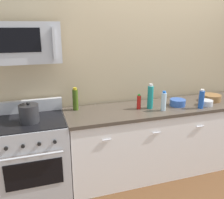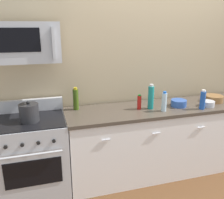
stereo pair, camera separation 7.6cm
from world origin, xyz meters
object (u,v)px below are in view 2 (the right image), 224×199
bottle_water_clear (164,102)px  bowl_wooden_salad (214,98)px  bottle_soda_blue (203,100)px  range_oven (34,156)px  bottle_sparkling_teal (151,97)px  stockpot (29,113)px  bowl_blue_mixing (179,103)px  microwave (22,42)px  bottle_hot_sauce_red (139,102)px  bottle_olive_oil (76,99)px  bowl_steel_prep (208,103)px

bottle_water_clear → bowl_wooden_salad: (0.83, 0.16, -0.07)m
bottle_water_clear → bottle_soda_blue: bearing=-7.7°
range_oven → bottle_water_clear: (1.55, -0.15, 0.57)m
bottle_sparkling_teal → bottle_water_clear: bottle_sparkling_teal is taller
range_oven → stockpot: size_ratio=4.69×
range_oven → bowl_blue_mixing: size_ratio=5.38×
microwave → stockpot: microwave is taller
bottle_hot_sauce_red → bottle_soda_blue: 0.78m
bottle_olive_oil → microwave: bearing=-163.9°
bottle_soda_blue → bowl_wooden_salad: bottle_soda_blue is taller
bottle_olive_oil → bowl_wooden_salad: 1.86m
bowl_blue_mixing → bottle_water_clear: bearing=-157.8°
bottle_sparkling_teal → bowl_blue_mixing: 0.40m
bottle_sparkling_teal → bottle_soda_blue: bearing=-17.4°
range_oven → bottle_soda_blue: (2.04, -0.22, 0.57)m
bowl_steel_prep → stockpot: (-2.18, 0.09, 0.06)m
microwave → bottle_sparkling_teal: size_ratio=2.38×
bottle_water_clear → bottle_soda_blue: 0.49m
bottle_hot_sauce_red → bottle_soda_blue: (0.75, -0.22, 0.03)m
bottle_hot_sauce_red → bottle_soda_blue: bearing=-16.1°
range_oven → bottle_soda_blue: bottle_soda_blue is taller
bowl_steel_prep → stockpot: bearing=177.6°
range_oven → bottle_water_clear: size_ratio=4.38×
bowl_wooden_salad → bottle_water_clear: bearing=-169.4°
microwave → bottle_hot_sauce_red: 1.49m
microwave → bottle_olive_oil: size_ratio=2.66×
bottle_soda_blue → bottle_hot_sauce_red: bearing=163.9°
bottle_sparkling_teal → bottle_water_clear: (0.12, -0.12, -0.03)m
bottle_water_clear → bowl_wooden_salad: bottle_water_clear is taller
bowl_steel_prep → stockpot: stockpot is taller
bowl_blue_mixing → bottle_soda_blue: bearing=-38.6°
bowl_wooden_salad → bottle_sparkling_teal: bearing=-178.1°
bottle_sparkling_teal → bottle_soda_blue: size_ratio=1.28×
bottle_water_clear → bowl_steel_prep: bottle_water_clear is taller
bottle_sparkling_teal → bowl_blue_mixing: size_ratio=1.57×
bottle_olive_oil → stockpot: bottle_olive_oil is taller
bowl_blue_mixing → bowl_wooden_salad: 0.57m
bottle_hot_sauce_red → range_oven: bearing=179.9°
microwave → bowl_wooden_salad: microwave is taller
bottle_hot_sauce_red → bottle_water_clear: size_ratio=0.76×
microwave → bowl_blue_mixing: 1.98m
range_oven → bowl_steel_prep: (2.18, -0.14, 0.49)m
bottle_olive_oil → bowl_blue_mixing: size_ratio=1.41×
bottle_hot_sauce_red → bowl_steel_prep: bearing=-9.1°
microwave → bottle_water_clear: size_ratio=3.05×
bowl_blue_mixing → bowl_wooden_salad: bowl_wooden_salad is taller
bowl_blue_mixing → stockpot: (-1.82, -0.01, 0.06)m
bottle_soda_blue → bowl_steel_prep: 0.17m
bottle_soda_blue → bowl_blue_mixing: 0.29m
bottle_water_clear → bottle_olive_oil: bearing=160.9°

